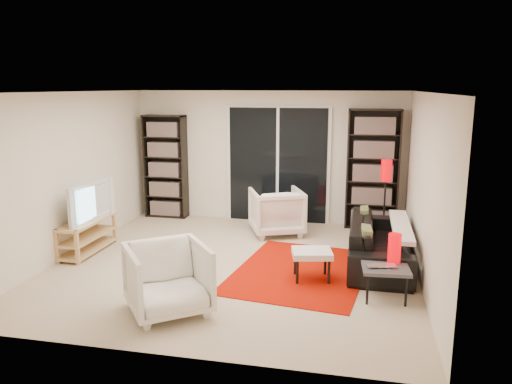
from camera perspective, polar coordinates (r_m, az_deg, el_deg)
floor at (r=7.15m, az=-2.49°, el=-8.27°), size 5.00×5.00×0.00m
wall_back at (r=9.24m, az=1.34°, el=4.05°), size 5.00×0.02×2.40m
wall_front at (r=4.52m, az=-10.61°, el=-4.59°), size 5.00×0.02×2.40m
wall_left at (r=7.83m, az=-20.58°, el=1.86°), size 0.02×5.00×2.40m
wall_right at (r=6.66m, az=18.72°, el=0.32°), size 0.02×5.00×2.40m
ceiling at (r=6.71m, az=-2.68°, el=11.34°), size 5.00×5.00×0.02m
sliding_door at (r=9.19m, az=2.52°, el=3.06°), size 1.92×0.08×2.16m
bookshelf_left at (r=9.66m, az=-10.31°, el=2.87°), size 0.80×0.30×1.95m
bookshelf_right at (r=8.94m, az=13.19°, el=2.50°), size 0.90×0.30×2.10m
tv_stand at (r=8.00m, az=-18.69°, el=-4.71°), size 0.37×1.17×0.50m
tv at (r=7.86m, az=-18.82°, el=-1.01°), size 0.27×1.03×0.59m
rug at (r=6.91m, az=5.13°, el=-8.98°), size 1.98×2.49×0.01m
sofa at (r=7.32m, az=14.02°, el=-5.55°), size 0.86×2.15×0.63m
armchair_back at (r=8.49m, az=2.36°, el=-2.24°), size 1.10×1.11×0.78m
armchair_front at (r=5.66m, az=-10.02°, el=-9.78°), size 1.19×1.19×0.78m
ottoman at (r=6.54m, az=6.41°, el=-7.12°), size 0.58×0.51×0.40m
side_table at (r=6.15m, az=14.56°, el=-8.52°), size 0.58×0.58×0.40m
laptop at (r=6.03m, az=14.26°, el=-8.38°), size 0.38×0.29×0.03m
table_lamp at (r=6.24m, az=15.54°, el=-6.19°), size 0.16×0.16×0.35m
floor_lamp at (r=8.44m, az=14.62°, el=1.45°), size 0.20×0.20×1.31m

